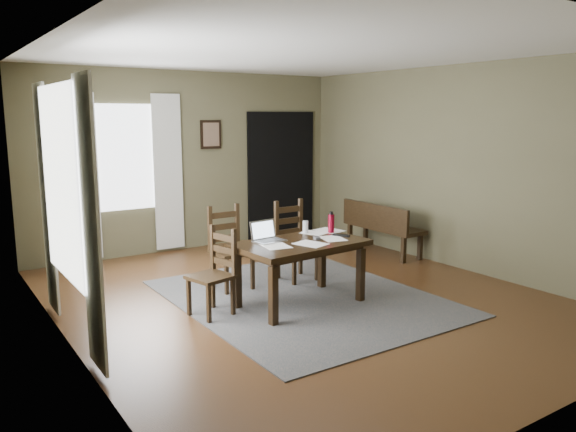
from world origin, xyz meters
TOP-DOWN VIEW (x-y plane):
  - ground at (0.00, 0.00)m, footprint 5.00×6.00m
  - room_shell at (0.00, 0.00)m, footprint 5.02×6.02m
  - rug at (0.00, 0.00)m, footprint 2.60×3.20m
  - dining_table at (-0.15, -0.16)m, footprint 1.44×0.93m
  - chair_end at (-1.06, 0.07)m, footprint 0.47×0.47m
  - chair_back_left at (-0.50, 0.80)m, footprint 0.44×0.44m
  - chair_back_right at (0.36, 0.67)m, footprint 0.44×0.44m
  - bench at (2.15, 1.05)m, footprint 0.43×1.35m
  - laptop at (-0.43, 0.07)m, footprint 0.34×0.28m
  - computer_mouse at (0.06, -0.18)m, footprint 0.07×0.10m
  - tv_remote at (0.39, -0.19)m, footprint 0.15×0.19m
  - drinking_glass at (0.16, 0.18)m, footprint 0.08×0.08m
  - water_bottle at (0.41, 0.02)m, footprint 0.09×0.09m
  - paper_a at (-0.48, -0.18)m, footprint 0.30×0.37m
  - paper_b at (0.23, -0.24)m, footprint 0.30×0.35m
  - paper_c at (0.24, 0.12)m, footprint 0.29×0.33m
  - paper_d at (0.47, 0.13)m, footprint 0.30×0.36m
  - paper_e at (-0.12, -0.31)m, footprint 0.34×0.39m
  - window_left at (-2.47, 0.20)m, footprint 0.01×1.30m
  - window_back at (-1.00, 2.97)m, footprint 1.00×0.01m
  - curtain_left_near at (-2.44, -0.62)m, footprint 0.03×0.48m
  - curtain_left_far at (-2.44, 1.02)m, footprint 0.03×0.48m
  - curtain_back_left at (-1.62, 2.94)m, footprint 0.44×0.03m
  - curtain_back_right at (-0.38, 2.94)m, footprint 0.44×0.03m
  - framed_picture at (0.35, 2.97)m, footprint 0.34×0.03m
  - doorway_back at (1.65, 2.97)m, footprint 1.30×0.03m

SIDE VIEW (x-z plane):
  - ground at x=0.00m, z-range -0.01..0.00m
  - rug at x=0.00m, z-range 0.00..0.01m
  - chair_end at x=-1.06m, z-range -0.01..0.89m
  - bench at x=2.15m, z-range 0.07..0.84m
  - chair_back_left at x=-0.50m, z-range -0.01..0.97m
  - chair_back_right at x=0.36m, z-range -0.01..0.98m
  - dining_table at x=-0.15m, z-range 0.27..0.96m
  - paper_c at x=0.24m, z-range 0.70..0.71m
  - paper_b at x=0.23m, z-range 0.70..0.71m
  - paper_d at x=0.47m, z-range 0.70..0.71m
  - paper_e at x=-0.12m, z-range 0.70..0.71m
  - paper_a at x=-0.48m, z-range 0.70..0.71m
  - tv_remote at x=0.39m, z-range 0.70..0.72m
  - computer_mouse at x=0.06m, z-range 0.70..0.74m
  - laptop at x=-0.43m, z-range 0.65..0.87m
  - drinking_glass at x=0.16m, z-range 0.70..0.84m
  - water_bottle at x=0.41m, z-range 0.69..0.94m
  - doorway_back at x=1.65m, z-range 0.00..2.10m
  - curtain_left_near at x=-2.44m, z-range 0.05..2.35m
  - curtain_left_far at x=-2.44m, z-range 0.05..2.35m
  - curtain_back_left at x=-1.62m, z-range 0.05..2.35m
  - curtain_back_right at x=-0.38m, z-range 0.05..2.35m
  - window_left at x=-2.47m, z-range 0.60..2.30m
  - window_back at x=-1.00m, z-range 0.70..2.20m
  - framed_picture at x=0.35m, z-range 1.53..1.97m
  - room_shell at x=0.00m, z-range 0.45..3.16m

